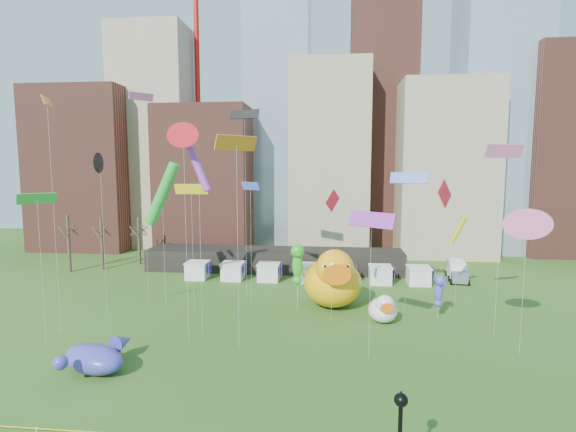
# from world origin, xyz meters

# --- Properties ---
(skyline) EXTENTS (101.00, 23.00, 68.00)m
(skyline) POSITION_xyz_m (2.25, 61.06, 21.44)
(skyline) COLOR brown
(skyline) RESTS_ON ground
(crane_left) EXTENTS (23.00, 1.00, 76.00)m
(crane_left) POSITION_xyz_m (-21.11, 64.00, 46.90)
(crane_left) COLOR red
(crane_left) RESTS_ON ground
(pavilion) EXTENTS (38.00, 6.00, 3.20)m
(pavilion) POSITION_xyz_m (-4.00, 42.00, 1.60)
(pavilion) COLOR black
(pavilion) RESTS_ON ground
(vendor_tents) EXTENTS (33.24, 2.80, 2.40)m
(vendor_tents) POSITION_xyz_m (1.02, 36.00, 1.11)
(vendor_tents) COLOR white
(vendor_tents) RESTS_ON ground
(bare_trees) EXTENTS (8.44, 6.44, 8.50)m
(bare_trees) POSITION_xyz_m (-30.17, 40.54, 4.01)
(bare_trees) COLOR #382B21
(bare_trees) RESTS_ON ground
(big_duck) EXTENTS (7.14, 9.16, 6.82)m
(big_duck) POSITION_xyz_m (4.67, 25.46, 3.13)
(big_duck) COLOR #FFA90D
(big_duck) RESTS_ON ground
(small_duck) EXTENTS (3.11, 4.04, 3.04)m
(small_duck) POSITION_xyz_m (9.64, 21.13, 1.39)
(small_duck) COLOR white
(small_duck) RESTS_ON ground
(seahorse_green) EXTENTS (1.71, 2.04, 7.13)m
(seahorse_green) POSITION_xyz_m (0.80, 24.87, 5.26)
(seahorse_green) COLOR silver
(seahorse_green) RESTS_ON ground
(seahorse_purple) EXTENTS (1.43, 1.61, 4.58)m
(seahorse_purple) POSITION_xyz_m (15.37, 22.69, 3.20)
(seahorse_purple) COLOR silver
(seahorse_purple) RESTS_ON ground
(whale_inflatable) EXTENTS (6.06, 6.77, 2.38)m
(whale_inflatable) POSITION_xyz_m (-13.28, 8.48, 1.09)
(whale_inflatable) COLOR #573BA1
(whale_inflatable) RESTS_ON ground
(box_truck) EXTENTS (2.87, 6.03, 2.47)m
(box_truck) POSITION_xyz_m (21.69, 38.94, 1.27)
(box_truck) COLOR white
(box_truck) RESTS_ON ground
(kite_0) EXTENTS (2.36, 2.80, 14.02)m
(kite_0) POSITION_xyz_m (18.08, 32.66, 12.11)
(kite_0) COLOR silver
(kite_0) RESTS_ON ground
(kite_1) EXTENTS (2.11, 2.29, 23.46)m
(kite_1) POSITION_xyz_m (-16.24, 24.87, 22.80)
(kite_1) COLOR silver
(kite_1) RESTS_ON ground
(kite_2) EXTENTS (0.65, 2.10, 16.90)m
(kite_2) POSITION_xyz_m (-18.97, 20.69, 15.83)
(kite_2) COLOR silver
(kite_2) RESTS_ON ground
(kite_3) EXTENTS (4.17, 1.24, 16.08)m
(kite_3) POSITION_xyz_m (-14.03, 24.36, 12.53)
(kite_3) COLOR silver
(kite_3) RESTS_ON ground
(kite_4) EXTENTS (1.80, 1.69, 10.04)m
(kite_4) POSITION_xyz_m (18.66, 28.55, 8.40)
(kite_4) COLOR silver
(kite_4) RESTS_ON ground
(kite_5) EXTENTS (2.42, 2.24, 13.80)m
(kite_5) POSITION_xyz_m (-4.51, 25.85, 13.28)
(kite_5) COLOR silver
(kite_5) RESTS_ON ground
(kite_6) EXTENTS (3.05, 3.41, 18.00)m
(kite_6) POSITION_xyz_m (-3.39, 13.85, 17.32)
(kite_6) COLOR silver
(kite_6) RESTS_ON ground
(kite_7) EXTENTS (3.52, 2.85, 11.93)m
(kite_7) POSITION_xyz_m (7.54, 12.80, 11.30)
(kite_7) COLOR silver
(kite_7) RESTS_ON ground
(kite_8) EXTENTS (2.11, 0.81, 19.14)m
(kite_8) POSITION_xyz_m (-8.02, 14.37, 18.05)
(kite_8) COLOR silver
(kite_8) RESTS_ON ground
(kite_9) EXTENTS (3.75, 1.93, 17.40)m
(kite_9) POSITION_xyz_m (19.23, 18.15, 16.75)
(kite_9) COLOR silver
(kite_9) RESTS_ON ground
(kite_10) EXTENTS (3.60, 1.37, 22.08)m
(kite_10) POSITION_xyz_m (-5.73, 29.13, 21.42)
(kite_10) COLOR silver
(kite_10) RESTS_ON ground
(kite_11) EXTENTS (2.37, 2.51, 13.24)m
(kite_11) POSITION_xyz_m (-20.51, 13.05, 12.72)
(kite_11) COLOR silver
(kite_11) RESTS_ON ground
(kite_12) EXTENTS (3.55, 0.57, 13.67)m
(kite_12) POSITION_xyz_m (-10.29, 22.94, 13.08)
(kite_12) COLOR silver
(kite_12) RESTS_ON ground
(kite_13) EXTENTS (3.77, 1.87, 14.90)m
(kite_13) POSITION_xyz_m (12.41, 24.90, 14.27)
(kite_13) COLOR silver
(kite_13) RESTS_ON ground
(kite_14) EXTENTS (1.36, 2.66, 21.62)m
(kite_14) POSITION_xyz_m (-20.81, 15.60, 20.99)
(kite_14) COLOR silver
(kite_14) RESTS_ON ground
(kite_15) EXTENTS (2.50, 1.35, 17.31)m
(kite_15) POSITION_xyz_m (-7.26, 15.97, 15.25)
(kite_15) COLOR silver
(kite_15) RESTS_ON ground
(kite_16) EXTENTS (1.41, 1.86, 13.31)m
(kite_16) POSITION_xyz_m (4.52, 21.28, 11.93)
(kite_16) COLOR silver
(kite_16) RESTS_ON ground
(kite_17) EXTENTS (2.52, 0.64, 12.15)m
(kite_17) POSITION_xyz_m (19.99, 14.67, 10.89)
(kite_17) COLOR silver
(kite_17) RESTS_ON ground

